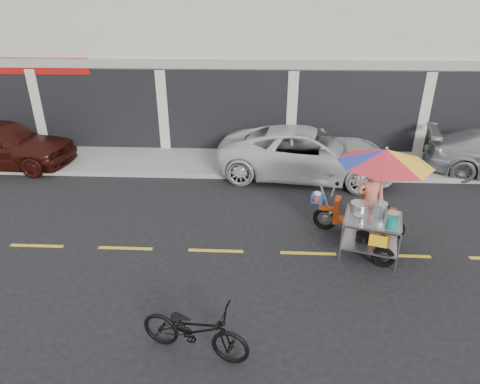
{
  "coord_description": "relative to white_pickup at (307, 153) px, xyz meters",
  "views": [
    {
      "loc": [
        -1.1,
        -7.34,
        4.84
      ],
      "look_at": [
        -1.5,
        0.6,
        1.15
      ],
      "focal_mm": 30.0,
      "sensor_mm": 36.0,
      "label": 1
    }
  ],
  "objects": [
    {
      "name": "ground",
      "position": [
        -0.37,
        -4.4,
        -0.75
      ],
      "size": [
        90.0,
        90.0,
        0.0
      ],
      "primitive_type": "plane",
      "color": "black"
    },
    {
      "name": "food_vendor_rig",
      "position": [
        0.96,
        -4.05,
        0.77
      ],
      "size": [
        2.38,
        2.36,
        2.41
      ],
      "rotation": [
        0.0,
        0.0,
        -0.29
      ],
      "color": "black",
      "rests_on": "ground"
    },
    {
      "name": "sidewalk",
      "position": [
        -0.37,
        1.1,
        -0.67
      ],
      "size": [
        45.0,
        3.0,
        0.15
      ],
      "primitive_type": "cube",
      "color": "gray",
      "rests_on": "ground"
    },
    {
      "name": "white_pickup",
      "position": [
        0.0,
        0.0,
        0.0
      ],
      "size": [
        5.67,
        3.19,
        1.5
      ],
      "primitive_type": "imported",
      "rotation": [
        0.0,
        0.0,
        1.44
      ],
      "color": "silver",
      "rests_on": "ground"
    },
    {
      "name": "near_bicycle",
      "position": [
        -2.39,
        -7.21,
        -0.29
      ],
      "size": [
        1.83,
        1.04,
        0.91
      ],
      "primitive_type": "imported",
      "rotation": [
        0.0,
        0.0,
        1.3
      ],
      "color": "black",
      "rests_on": "ground"
    },
    {
      "name": "centerline",
      "position": [
        -0.37,
        -4.4,
        -0.74
      ],
      "size": [
        42.0,
        0.1,
        0.01
      ],
      "primitive_type": "cube",
      "color": "gold",
      "rests_on": "ground"
    },
    {
      "name": "shophouse_block",
      "position": [
        2.44,
        6.19,
        3.49
      ],
      "size": [
        36.0,
        8.11,
        10.4
      ],
      "color": "beige",
      "rests_on": "ground"
    }
  ]
}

